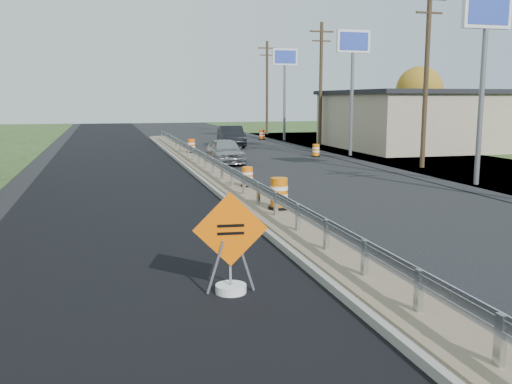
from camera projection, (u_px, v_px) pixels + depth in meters
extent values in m
plane|color=black|center=(258.00, 210.00, 18.92)|extent=(140.00, 140.00, 0.00)
cube|color=black|center=(115.00, 176.00, 27.33)|extent=(7.20, 120.00, 0.01)
cube|color=gray|center=(213.00, 176.00, 26.53)|extent=(1.60, 55.00, 0.18)
cube|color=brown|center=(213.00, 174.00, 26.51)|extent=(1.25, 55.00, 0.05)
cube|color=silver|center=(500.00, 340.00, 7.38)|extent=(0.10, 0.15, 0.70)
cube|color=silver|center=(419.00, 290.00, 9.29)|extent=(0.10, 0.15, 0.70)
cube|color=silver|center=(365.00, 258.00, 11.20)|extent=(0.10, 0.15, 0.70)
cube|color=silver|center=(327.00, 234.00, 13.10)|extent=(0.10, 0.15, 0.70)
cube|color=silver|center=(298.00, 217.00, 15.01)|extent=(0.10, 0.15, 0.70)
cube|color=silver|center=(276.00, 204.00, 16.92)|extent=(0.10, 0.15, 0.70)
cube|color=silver|center=(258.00, 193.00, 18.82)|extent=(0.10, 0.15, 0.70)
cube|color=silver|center=(244.00, 184.00, 20.73)|extent=(0.10, 0.15, 0.70)
cube|color=silver|center=(232.00, 177.00, 22.64)|extent=(0.10, 0.15, 0.70)
cube|color=silver|center=(222.00, 171.00, 24.54)|extent=(0.10, 0.15, 0.70)
cube|color=silver|center=(213.00, 166.00, 26.45)|extent=(0.10, 0.15, 0.70)
cube|color=silver|center=(206.00, 161.00, 28.36)|extent=(0.10, 0.15, 0.70)
cube|color=silver|center=(199.00, 157.00, 30.26)|extent=(0.10, 0.15, 0.70)
cube|color=silver|center=(194.00, 154.00, 32.17)|extent=(0.10, 0.15, 0.70)
cube|color=silver|center=(188.00, 151.00, 34.08)|extent=(0.10, 0.15, 0.70)
cube|color=silver|center=(184.00, 148.00, 35.98)|extent=(0.10, 0.15, 0.70)
cube|color=silver|center=(180.00, 145.00, 37.89)|extent=(0.10, 0.15, 0.70)
cube|color=silver|center=(176.00, 143.00, 39.80)|extent=(0.10, 0.15, 0.70)
cube|color=silver|center=(173.00, 141.00, 41.70)|extent=(0.10, 0.15, 0.70)
cube|color=silver|center=(170.00, 139.00, 43.61)|extent=(0.10, 0.15, 0.70)
cube|color=silver|center=(167.00, 138.00, 45.52)|extent=(0.10, 0.15, 0.70)
cube|color=silver|center=(164.00, 136.00, 47.42)|extent=(0.10, 0.15, 0.70)
cube|color=silver|center=(162.00, 135.00, 49.33)|extent=(0.10, 0.15, 0.70)
cube|color=silver|center=(209.00, 159.00, 27.37)|extent=(0.04, 46.00, 0.34)
cube|color=silver|center=(209.00, 161.00, 27.38)|extent=(0.06, 46.00, 0.03)
cube|color=silver|center=(209.00, 158.00, 27.36)|extent=(0.06, 46.00, 0.03)
cube|color=tan|center=(457.00, 121.00, 43.00)|extent=(18.00, 12.00, 4.00)
cube|color=black|center=(459.00, 92.00, 42.66)|extent=(18.50, 12.50, 0.30)
cube|color=black|center=(348.00, 128.00, 40.79)|extent=(0.08, 7.20, 2.20)
cylinder|color=slate|center=(481.00, 105.00, 23.90)|extent=(0.22, 0.22, 6.80)
cube|color=white|center=(487.00, 11.00, 23.28)|extent=(2.20, 0.25, 1.40)
cube|color=#263FB2|center=(487.00, 11.00, 23.28)|extent=(1.90, 0.30, 1.10)
cylinder|color=slate|center=(352.00, 103.00, 36.29)|extent=(0.22, 0.22, 6.80)
cube|color=white|center=(353.00, 41.00, 35.67)|extent=(2.20, 0.25, 1.40)
cube|color=#263FB2|center=(353.00, 41.00, 35.67)|extent=(1.90, 0.30, 1.10)
cylinder|color=slate|center=(284.00, 102.00, 49.64)|extent=(0.22, 0.22, 6.80)
cube|color=white|center=(285.00, 57.00, 49.02)|extent=(2.20, 0.25, 1.40)
cube|color=#263FB2|center=(285.00, 57.00, 49.02)|extent=(1.90, 0.30, 1.10)
cylinder|color=#473523|center=(426.00, 78.00, 29.66)|extent=(0.26, 0.26, 9.40)
cube|color=#473523|center=(429.00, 13.00, 29.12)|extent=(1.50, 0.10, 0.10)
cylinder|color=#473523|center=(321.00, 85.00, 43.96)|extent=(0.26, 0.26, 9.40)
cube|color=#473523|center=(322.00, 31.00, 43.31)|extent=(1.90, 0.12, 0.12)
cube|color=#473523|center=(322.00, 41.00, 43.42)|extent=(1.50, 0.10, 0.10)
cylinder|color=#473523|center=(267.00, 88.00, 58.26)|extent=(0.26, 0.26, 9.40)
cube|color=#473523|center=(267.00, 48.00, 57.61)|extent=(1.90, 0.12, 0.12)
cube|color=#473523|center=(267.00, 55.00, 57.72)|extent=(1.50, 0.10, 0.10)
cylinder|color=#473523|center=(418.00, 120.00, 57.70)|extent=(0.36, 0.36, 3.08)
sphere|color=#9E6B21|center=(419.00, 90.00, 57.21)|extent=(4.62, 4.62, 4.62)
cylinder|color=white|center=(231.00, 289.00, 10.86)|extent=(0.59, 0.59, 0.17)
cube|color=slate|center=(215.00, 268.00, 10.71)|extent=(0.35, 0.08, 1.03)
cube|color=slate|center=(246.00, 265.00, 10.86)|extent=(0.35, 0.08, 1.03)
cube|color=slate|center=(230.00, 266.00, 10.83)|extent=(0.07, 0.26, 1.04)
cube|color=#DF5B04|center=(230.00, 229.00, 10.67)|extent=(1.42, 0.17, 1.42)
cube|color=black|center=(231.00, 226.00, 10.63)|extent=(0.51, 0.06, 0.05)
cube|color=black|center=(231.00, 233.00, 10.66)|extent=(0.51, 0.06, 0.05)
cylinder|color=black|center=(279.00, 208.00, 17.95)|extent=(0.67, 0.67, 0.09)
cylinder|color=#D86809|center=(279.00, 193.00, 17.87)|extent=(0.54, 0.54, 0.94)
cylinder|color=white|center=(279.00, 188.00, 17.84)|extent=(0.56, 0.56, 0.12)
cylinder|color=white|center=(279.00, 196.00, 17.88)|extent=(0.56, 0.56, 0.12)
cylinder|color=black|center=(247.00, 186.00, 22.52)|extent=(0.53, 0.53, 0.07)
cylinder|color=#FC660A|center=(247.00, 176.00, 22.46)|extent=(0.43, 0.43, 0.75)
cylinder|color=white|center=(247.00, 173.00, 22.44)|extent=(0.44, 0.44, 0.10)
cylinder|color=white|center=(247.00, 178.00, 22.47)|extent=(0.44, 0.44, 0.10)
cylinder|color=black|center=(191.00, 152.00, 36.63)|extent=(0.59, 0.59, 0.08)
cylinder|color=#F1540A|center=(191.00, 146.00, 36.56)|extent=(0.47, 0.47, 0.83)
cylinder|color=white|center=(191.00, 143.00, 36.54)|extent=(0.49, 0.49, 0.11)
cylinder|color=white|center=(191.00, 147.00, 36.57)|extent=(0.49, 0.49, 0.11)
cylinder|color=black|center=(316.00, 156.00, 36.33)|extent=(0.54, 0.54, 0.07)
cylinder|color=orange|center=(316.00, 150.00, 36.27)|extent=(0.44, 0.44, 0.76)
cylinder|color=white|center=(316.00, 148.00, 36.25)|extent=(0.45, 0.45, 0.10)
cylinder|color=white|center=(316.00, 151.00, 36.28)|extent=(0.45, 0.45, 0.10)
cylinder|color=black|center=(262.00, 139.00, 51.22)|extent=(0.61, 0.61, 0.08)
cylinder|color=#E84409|center=(262.00, 134.00, 51.15)|extent=(0.49, 0.49, 0.86)
cylinder|color=white|center=(262.00, 133.00, 51.12)|extent=(0.50, 0.50, 0.11)
cylinder|color=white|center=(262.00, 135.00, 51.16)|extent=(0.50, 0.50, 0.11)
imported|color=#A1A2A6|center=(226.00, 151.00, 32.39)|extent=(1.70, 4.21, 1.43)
imported|color=black|center=(231.00, 136.00, 43.68)|extent=(2.09, 4.97, 1.60)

